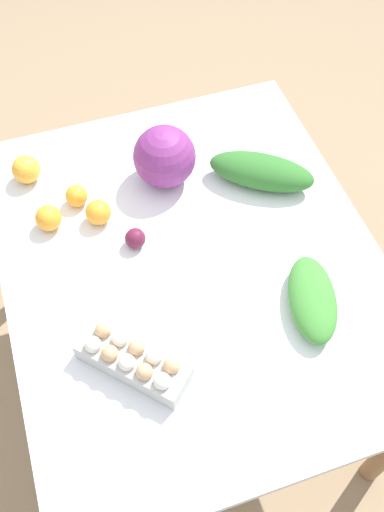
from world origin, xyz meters
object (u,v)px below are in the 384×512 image
(egg_carton, at_px, (133,360))
(orange_2, at_px, (48,218))
(greens_bunch_chard, at_px, (312,299))
(greens_bunch_dandelion, at_px, (261,171))
(orange_1, at_px, (26,169))
(orange_3, at_px, (98,212))
(cabbage_purple, at_px, (164,157))
(beet_root, at_px, (135,238))
(orange_0, at_px, (77,196))

(egg_carton, distance_m, orange_2, 0.50)
(greens_bunch_chard, xyz_separation_m, greens_bunch_dandelion, (0.43, -0.04, 0.01))
(orange_1, distance_m, orange_3, 0.27)
(greens_bunch_dandelion, relative_size, orange_2, 4.23)
(egg_carton, xyz_separation_m, orange_1, (0.68, 0.14, -0.00))
(greens_bunch_chard, relative_size, orange_3, 3.49)
(egg_carton, xyz_separation_m, greens_bunch_chard, (0.02, -0.47, -0.01))
(egg_carton, height_order, orange_1, egg_carton)
(greens_bunch_dandelion, height_order, orange_3, greens_bunch_dandelion)
(cabbage_purple, bearing_deg, orange_1, 72.14)
(orange_1, bearing_deg, orange_3, -143.06)
(cabbage_purple, height_order, orange_3, cabbage_purple)
(greens_bunch_chard, bearing_deg, greens_bunch_dandelion, -4.96)
(cabbage_purple, bearing_deg, orange_2, 101.02)
(greens_bunch_chard, height_order, orange_1, orange_1)
(orange_1, height_order, orange_3, orange_1)
(greens_bunch_dandelion, distance_m, orange_1, 0.69)
(greens_bunch_chard, height_order, beet_root, greens_bunch_chard)
(greens_bunch_dandelion, bearing_deg, orange_3, 88.85)
(greens_bunch_dandelion, relative_size, orange_3, 4.28)
(orange_0, distance_m, orange_2, 0.11)
(orange_2, bearing_deg, greens_bunch_chard, -128.46)
(egg_carton, relative_size, orange_2, 3.64)
(egg_carton, height_order, greens_bunch_chard, egg_carton)
(orange_0, relative_size, orange_2, 0.87)
(orange_3, bearing_deg, egg_carton, 177.07)
(orange_2, bearing_deg, greens_bunch_dandelion, -93.06)
(orange_3, bearing_deg, beet_root, -146.43)
(orange_0, height_order, orange_1, orange_1)
(orange_2, bearing_deg, cabbage_purple, -78.98)
(orange_2, relative_size, orange_3, 1.01)
(beet_root, relative_size, orange_2, 0.78)
(egg_carton, bearing_deg, orange_1, -31.28)
(greens_bunch_dandelion, xyz_separation_m, orange_3, (0.01, 0.49, -0.01))
(greens_bunch_chard, relative_size, orange_1, 3.03)
(cabbage_purple, bearing_deg, beet_root, 144.31)
(greens_bunch_dandelion, bearing_deg, orange_1, 70.66)
(greens_bunch_chard, height_order, orange_0, greens_bunch_chard)
(orange_2, bearing_deg, beet_root, -123.03)
(greens_bunch_chard, xyz_separation_m, orange_0, (0.52, 0.49, -0.00))
(orange_1, bearing_deg, greens_bunch_chard, -137.07)
(egg_carton, distance_m, greens_bunch_chard, 0.47)
(beet_root, relative_size, orange_3, 0.79)
(orange_0, bearing_deg, greens_bunch_chard, -136.61)
(cabbage_purple, height_order, beet_root, cabbage_purple)
(greens_bunch_dandelion, xyz_separation_m, orange_0, (0.09, 0.53, -0.01))
(egg_carton, height_order, beet_root, egg_carton)
(egg_carton, relative_size, orange_1, 3.20)
(orange_1, distance_m, orange_2, 0.20)
(cabbage_purple, bearing_deg, greens_bunch_chard, -157.15)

